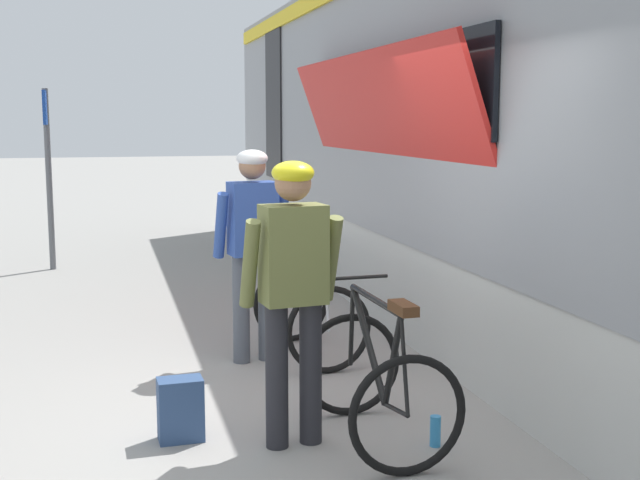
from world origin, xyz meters
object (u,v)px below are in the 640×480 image
Objects in this scene: cyclist_far_in_olive at (293,278)px; bicycle_near_silver at (309,310)px; backpack_on_platform at (181,409)px; water_bottle_near_the_bikes at (435,431)px; bicycle_far_black at (377,381)px; platform_sign_post at (48,148)px; cyclist_near_in_blue at (253,236)px; train_car at (591,124)px.

bicycle_near_silver is (0.56, 1.85, -0.65)m from cyclist_far_in_olive.
cyclist_far_in_olive is 1.12m from backpack_on_platform.
water_bottle_near_the_bikes is at bearing -82.35° from bicycle_near_silver.
water_bottle_near_the_bikes is (0.84, -0.25, -0.96)m from cyclist_far_in_olive.
cyclist_far_in_olive is 2.04m from bicycle_near_silver.
water_bottle_near_the_bikes is (0.34, -0.14, -0.31)m from bicycle_far_black.
backpack_on_platform is 6.74m from platform_sign_post.
backpack_on_platform is at bearing -127.55° from bicycle_near_silver.
cyclist_near_in_blue is at bearing 102.12° from bicycle_far_black.
cyclist_far_in_olive is 0.83m from bicycle_far_black.
bicycle_near_silver is 5.79× the size of water_bottle_near_the_bikes.
cyclist_far_in_olive is 9.11× the size of water_bottle_near_the_bikes.
bicycle_near_silver is at bearing 50.34° from backpack_on_platform.
cyclist_far_in_olive is 4.40× the size of backpack_on_platform.
train_car is at bearing -47.55° from platform_sign_post.
train_car is 3.05m from cyclist_near_in_blue.
bicycle_far_black is at bearing -12.63° from cyclist_far_in_olive.
bicycle_near_silver reaches higher than backpack_on_platform.
platform_sign_post is (-1.78, 6.74, 0.57)m from cyclist_far_in_olive.
platform_sign_post is (-4.76, 5.20, -0.34)m from train_car.
cyclist_near_in_blue is 2.11m from bicycle_far_black.
water_bottle_near_the_bikes is (1.51, -0.50, -0.10)m from backpack_on_platform.
bicycle_far_black is (-0.05, -1.96, 0.00)m from bicycle_near_silver.
bicycle_far_black is at bearing 157.17° from water_bottle_near_the_bikes.
bicycle_far_black reaches higher than water_bottle_near_the_bikes.
platform_sign_post reaches higher than backpack_on_platform.
train_car is at bearing 27.38° from cyclist_far_in_olive.
cyclist_far_in_olive is at bearing 167.37° from bicycle_far_black.
bicycle_near_silver is 2.14m from water_bottle_near_the_bikes.
train_car is at bearing 40.01° from water_bottle_near_the_bikes.
cyclist_near_in_blue is 0.73× the size of platform_sign_post.
platform_sign_post is at bearing 132.45° from train_car.
cyclist_near_in_blue reaches higher than bicycle_near_silver.
train_car is 10.09× the size of cyclist_near_in_blue.
cyclist_near_in_blue is 0.81m from bicycle_near_silver.
cyclist_near_in_blue is at bearing -69.19° from platform_sign_post.
cyclist_near_in_blue is at bearing 174.04° from train_car.
platform_sign_post is (-2.34, 4.90, 1.22)m from bicycle_near_silver.
cyclist_near_in_blue is at bearing 87.45° from cyclist_far_in_olive.
bicycle_near_silver is 1.03× the size of bicycle_far_black.
backpack_on_platform is (-1.23, -1.60, -0.20)m from bicycle_near_silver.
cyclist_far_in_olive is 0.73× the size of platform_sign_post.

